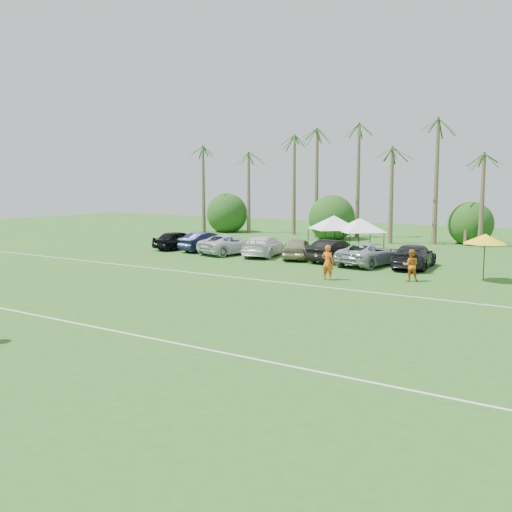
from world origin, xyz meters
The scene contains 26 objects.
ground centered at (0.00, 0.00, 0.00)m, with size 120.00×120.00×0.00m, color #285C1B.
field_lines centered at (0.00, 8.00, 0.01)m, with size 80.00×12.10×0.01m.
palm_tree_0 centered at (-22.00, 38.00, 7.48)m, with size 2.40×2.40×8.90m.
palm_tree_1 centered at (-17.00, 38.00, 8.35)m, with size 2.40×2.40×9.90m.
palm_tree_2 centered at (-12.00, 38.00, 9.21)m, with size 2.40×2.40×10.90m.
palm_tree_3 centered at (-8.00, 38.00, 10.06)m, with size 2.40×2.40×11.90m.
palm_tree_4 centered at (-4.00, 38.00, 7.48)m, with size 2.40×2.40×8.90m.
palm_tree_5 centered at (0.00, 38.00, 8.35)m, with size 2.40×2.40×9.90m.
palm_tree_6 centered at (4.00, 38.00, 9.21)m, with size 2.40×2.40×10.90m.
palm_tree_7 centered at (8.00, 38.00, 10.06)m, with size 2.40×2.40×11.90m.
bush_tree_0 centered at (-19.00, 39.00, 1.80)m, with size 4.00×4.00×4.00m.
bush_tree_1 centered at (-6.00, 39.00, 1.80)m, with size 4.00×4.00×4.00m.
bush_tree_2 centered at (6.00, 39.00, 1.80)m, with size 4.00×4.00×4.00m.
sideline_player_a centered at (3.76, 16.09, 0.97)m, with size 0.71×0.47×1.95m, color #DD5B18.
sideline_player_b centered at (7.71, 18.17, 0.87)m, with size 0.85×0.66×1.74m, color orange.
canopy_tent_left centered at (-0.46, 25.73, 2.95)m, with size 4.25×4.25×3.44m.
canopy_tent_right centered at (1.56, 25.72, 2.83)m, with size 4.08×4.08×3.30m.
market_umbrella centered at (11.04, 20.28, 2.32)m, with size 2.32×2.32×2.58m.
parked_car_0 centered at (-12.78, 22.74, 0.75)m, with size 1.77×4.39×1.50m, color black.
parked_car_1 centered at (-10.05, 22.97, 0.75)m, with size 1.58×4.54×1.50m, color black.
parked_car_2 centered at (-7.32, 22.60, 0.75)m, with size 2.48×5.38×1.50m, color silver.
parked_car_3 centered at (-4.59, 22.87, 0.75)m, with size 2.10×5.16×1.50m, color white.
parked_car_4 centered at (-1.86, 22.87, 0.75)m, with size 1.77×4.39×1.50m, color gray.
parked_car_5 centered at (0.87, 23.00, 0.75)m, with size 1.58×4.54×1.50m, color black.
parked_car_6 centered at (3.60, 22.67, 0.75)m, with size 2.48×5.38×1.50m, color #9B9DA6.
parked_car_7 centered at (6.33, 23.06, 0.75)m, with size 2.10×5.16×1.50m, color black.
Camera 1 is at (17.33, -12.01, 5.32)m, focal length 40.00 mm.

